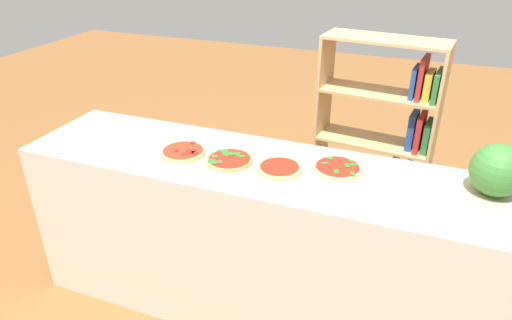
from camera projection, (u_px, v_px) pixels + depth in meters
name	position (u px, v px, depth m)	size (l,w,h in m)	color
ground_plane	(256.00, 303.00, 2.72)	(12.00, 12.00, 0.00)	brown
counter	(256.00, 239.00, 2.51)	(2.48, 0.62, 0.95)	beige
parchment_paper	(256.00, 163.00, 2.29)	(2.26, 0.44, 0.00)	tan
pizza_pepperoni_0	(183.00, 152.00, 2.38)	(0.24, 0.24, 0.02)	#DBB26B
pizza_spinach_1	(229.00, 160.00, 2.30)	(0.24, 0.24, 0.02)	tan
pizza_plain_2	(280.00, 168.00, 2.22)	(0.23, 0.23, 0.02)	#DBB26B
pizza_spinach_3	(338.00, 168.00, 2.22)	(0.24, 0.24, 0.03)	#E5C17F
watermelon	(498.00, 170.00, 1.98)	(0.24, 0.24, 0.24)	#387A33
bookshelf	(387.00, 154.00, 3.09)	(0.80, 0.37, 1.39)	tan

